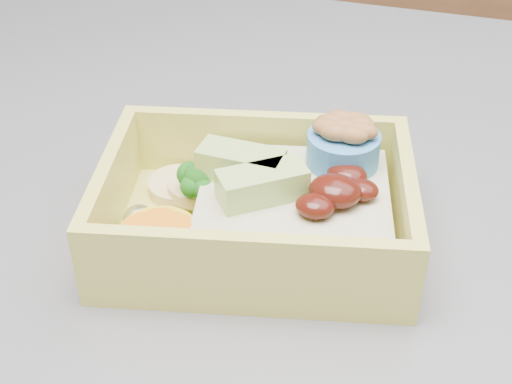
% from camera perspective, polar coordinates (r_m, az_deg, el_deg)
% --- Properties ---
extents(bento_box, '(0.23, 0.18, 0.07)m').
position_cam_1_polar(bento_box, '(0.46, 0.87, -1.13)').
color(bento_box, '#D0C955').
rests_on(bento_box, island).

